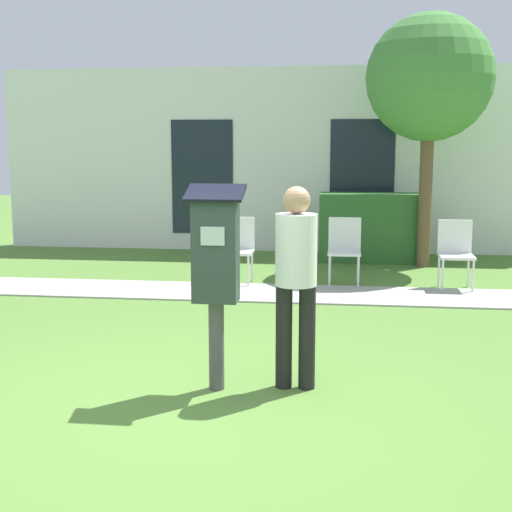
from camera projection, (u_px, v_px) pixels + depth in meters
ground_plane at (184, 408)px, 5.16m from camera, size 40.00×40.00×0.00m
sidewalk at (255, 292)px, 9.10m from camera, size 12.00×1.10×0.02m
building_facade at (282, 160)px, 12.51m from camera, size 10.00×0.26×3.20m
parking_meter at (216, 261)px, 5.41m from camera, size 0.44×0.31×1.59m
person_standing at (296, 271)px, 5.45m from camera, size 0.32×0.32×1.58m
outdoor_chair_left at (237, 245)px, 9.69m from camera, size 0.44×0.44×0.90m
outdoor_chair_middle at (344, 245)px, 9.65m from camera, size 0.44×0.44×0.90m
outdoor_chair_right at (456, 249)px, 9.33m from camera, size 0.44×0.44×0.90m
hedge_row at (373, 227)px, 11.49m from camera, size 1.70×0.60×1.10m
tree at (430, 79)px, 10.63m from camera, size 1.90×1.90×3.82m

